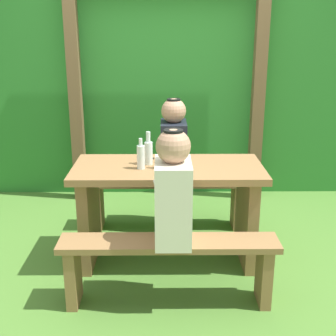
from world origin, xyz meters
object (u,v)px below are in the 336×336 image
at_px(bottle_right, 148,152).
at_px(bottle_center, 165,156).
at_px(drinking_glass, 166,157).
at_px(bench_near, 169,258).
at_px(bottle_left, 141,156).
at_px(cell_phone, 146,160).
at_px(picnic_table, 168,197).
at_px(person_black_coat, 174,144).
at_px(bench_far, 167,193).
at_px(person_white_shirt, 173,191).

bearing_deg(bottle_right, bottle_center, -41.70).
distance_m(drinking_glass, bottle_center, 0.15).
distance_m(bench_near, bottle_center, 0.74).
distance_m(bench_near, bottle_right, 0.84).
height_order(bench_near, bottle_left, bottle_left).
xyz_separation_m(bottle_left, bottle_right, (0.05, 0.11, 0.01)).
bearing_deg(bottle_left, cell_phone, 82.11).
relative_size(bench_near, cell_phone, 10.00).
height_order(picnic_table, bench_near, picnic_table).
bearing_deg(person_black_coat, picnic_table, -95.15).
height_order(person_black_coat, drinking_glass, person_black_coat).
height_order(bench_far, person_white_shirt, person_white_shirt).
xyz_separation_m(bottle_left, cell_phone, (0.03, 0.20, -0.09)).
height_order(picnic_table, bottle_center, bottle_center).
xyz_separation_m(picnic_table, bottle_right, (-0.14, 0.04, 0.34)).
relative_size(bench_near, bottle_right, 5.63).
relative_size(person_black_coat, bottle_left, 3.20).
bearing_deg(person_black_coat, drinking_glass, -97.21).
bearing_deg(bottle_center, bottle_left, 179.05).
xyz_separation_m(bench_near, bottle_center, (-0.02, 0.52, 0.54)).
relative_size(picnic_table, drinking_glass, 14.29).
bearing_deg(picnic_table, drinking_glass, 98.68).
distance_m(picnic_table, cell_phone, 0.33).
relative_size(bottle_left, bottle_center, 0.93).
height_order(bench_far, bottle_center, bottle_center).
height_order(bench_far, cell_phone, cell_phone).
height_order(bottle_left, bottle_right, bottle_right).
height_order(bench_near, drinking_glass, drinking_glass).
xyz_separation_m(picnic_table, bottle_left, (-0.20, -0.07, 0.34)).
height_order(bench_near, person_black_coat, person_black_coat).
relative_size(bottle_left, cell_phone, 1.61).
bearing_deg(bench_near, person_white_shirt, 7.18).
distance_m(bench_far, person_white_shirt, 1.26).
distance_m(person_black_coat, bottle_left, 0.70).
distance_m(bench_far, person_black_coat, 0.46).
bearing_deg(person_white_shirt, bench_far, 91.29).
relative_size(person_black_coat, bottle_right, 2.90).
distance_m(bench_far, drinking_glass, 0.71).
xyz_separation_m(bench_far, person_white_shirt, (0.03, -1.17, 0.46)).
xyz_separation_m(drinking_glass, bottle_left, (-0.18, -0.14, 0.04)).
height_order(picnic_table, cell_phone, cell_phone).
height_order(picnic_table, drinking_glass, drinking_glass).
distance_m(bench_near, cell_phone, 0.87).
height_order(person_black_coat, bottle_center, person_black_coat).
height_order(bench_near, person_white_shirt, person_white_shirt).
bearing_deg(drinking_glass, bottle_left, -142.12).
bearing_deg(picnic_table, bench_near, -90.00).
height_order(picnic_table, bottle_left, bottle_left).
relative_size(picnic_table, bench_far, 1.00).
relative_size(drinking_glass, bottle_left, 0.44).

